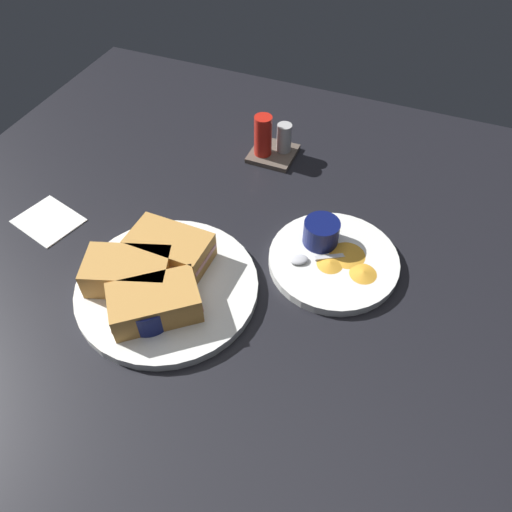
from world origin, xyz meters
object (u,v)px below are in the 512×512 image
at_px(ramekin_dark_sauce, 147,308).
at_px(ramekin_light_gravy, 321,232).
at_px(spoon_by_dark_ramekin, 161,285).
at_px(sandwich_half_extra, 155,303).
at_px(plate_chips_companion, 333,261).
at_px(sandwich_half_near, 170,248).
at_px(condiment_caddy, 271,142).
at_px(spoon_by_gravy_ramekin, 306,259).
at_px(plate_sandwich_main, 166,287).
at_px(sandwich_half_far, 128,271).

xyz_separation_m(ramekin_dark_sauce, ramekin_light_gravy, (0.19, 0.25, 0.00)).
xyz_separation_m(ramekin_dark_sauce, spoon_by_dark_ramekin, (-0.01, 0.06, -0.02)).
height_order(sandwich_half_extra, spoon_by_dark_ramekin, sandwich_half_extra).
distance_m(ramekin_dark_sauce, spoon_by_dark_ramekin, 0.06).
distance_m(ramekin_dark_sauce, ramekin_light_gravy, 0.31).
bearing_deg(plate_chips_companion, sandwich_half_extra, -136.40).
bearing_deg(sandwich_half_near, plate_chips_companion, 22.17).
height_order(ramekin_dark_sauce, ramekin_light_gravy, ramekin_light_gravy).
distance_m(ramekin_dark_sauce, plate_chips_companion, 0.31).
bearing_deg(sandwich_half_near, ramekin_dark_sauce, -78.10).
relative_size(ramekin_dark_sauce, condiment_caddy, 0.79).
relative_size(spoon_by_gravy_ramekin, condiment_caddy, 0.98).
bearing_deg(condiment_caddy, ramekin_dark_sauce, -92.62).
bearing_deg(spoon_by_dark_ramekin, ramekin_dark_sauce, -78.72).
bearing_deg(spoon_by_dark_ramekin, sandwich_half_extra, -67.73).
xyz_separation_m(sandwich_half_extra, ramekin_dark_sauce, (-0.01, -0.01, -0.00)).
height_order(sandwich_half_near, spoon_by_gravy_ramekin, sandwich_half_near).
height_order(sandwich_half_near, plate_chips_companion, sandwich_half_near).
distance_m(sandwich_half_extra, plate_chips_companion, 0.30).
bearing_deg(plate_sandwich_main, plate_chips_companion, 33.47).
xyz_separation_m(sandwich_half_far, ramekin_dark_sauce, (0.06, -0.05, -0.00)).
height_order(ramekin_dark_sauce, condiment_caddy, condiment_caddy).
relative_size(sandwich_half_near, ramekin_light_gravy, 2.22).
xyz_separation_m(ramekin_light_gravy, condiment_caddy, (-0.17, 0.21, -0.01)).
bearing_deg(plate_chips_companion, condiment_caddy, 130.51).
bearing_deg(ramekin_dark_sauce, sandwich_half_near, 101.90).
distance_m(sandwich_half_near, plate_chips_companion, 0.27).
height_order(plate_sandwich_main, ramekin_light_gravy, ramekin_light_gravy).
relative_size(plate_chips_companion, condiment_caddy, 2.29).
height_order(sandwich_half_far, spoon_by_gravy_ramekin, sandwich_half_far).
relative_size(sandwich_half_near, sandwich_half_extra, 0.90).
height_order(plate_sandwich_main, ramekin_dark_sauce, ramekin_dark_sauce).
bearing_deg(plate_sandwich_main, ramekin_dark_sauce, -82.22).
xyz_separation_m(spoon_by_dark_ramekin, spoon_by_gravy_ramekin, (0.20, 0.14, 0.00)).
distance_m(plate_chips_companion, spoon_by_gravy_ramekin, 0.05).
bearing_deg(sandwich_half_far, condiment_caddy, 78.58).
bearing_deg(condiment_caddy, spoon_by_gravy_ramekin, -58.11).
height_order(spoon_by_gravy_ramekin, condiment_caddy, condiment_caddy).
bearing_deg(plate_chips_companion, spoon_by_gravy_ramekin, -150.26).
relative_size(sandwich_half_extra, ramekin_light_gravy, 2.46).
xyz_separation_m(ramekin_dark_sauce, condiment_caddy, (0.02, 0.46, -0.00)).
xyz_separation_m(spoon_by_dark_ramekin, plate_chips_companion, (0.24, 0.16, -0.01)).
distance_m(sandwich_half_far, ramekin_light_gravy, 0.32).
distance_m(sandwich_half_extra, condiment_caddy, 0.45).
xyz_separation_m(plate_chips_companion, condiment_caddy, (-0.20, 0.24, 0.03)).
distance_m(sandwich_half_extra, ramekin_dark_sauce, 0.01).
relative_size(sandwich_half_far, spoon_by_dark_ramekin, 1.49).
bearing_deg(ramekin_light_gravy, ramekin_dark_sauce, -127.95).
height_order(sandwich_half_far, condiment_caddy, condiment_caddy).
bearing_deg(ramekin_light_gravy, spoon_by_gravy_ramekin, -99.25).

